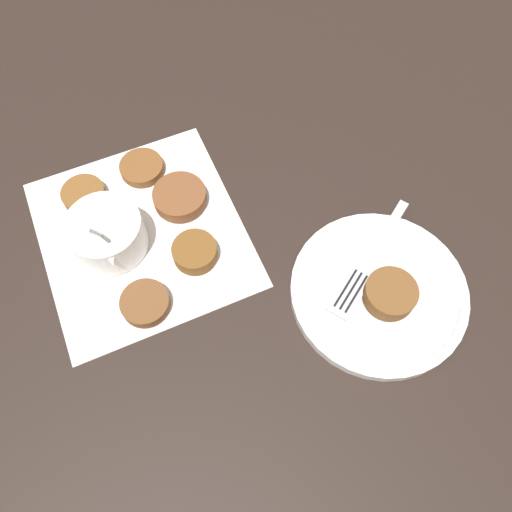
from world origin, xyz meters
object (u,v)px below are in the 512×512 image
at_px(sauce_bowl, 108,236).
at_px(fritter_on_plate, 390,294).
at_px(serving_plate, 379,291).
at_px(fork, 365,268).

distance_m(sauce_bowl, fritter_on_plate, 0.35).
distance_m(sauce_bowl, serving_plate, 0.34).
relative_size(fritter_on_plate, fork, 0.39).
bearing_deg(sauce_bowl, serving_plate, 58.38).
bearing_deg(fork, fritter_on_plate, 13.35).
bearing_deg(serving_plate, fork, -164.71).
relative_size(serving_plate, fork, 1.35).
xyz_separation_m(sauce_bowl, fork, (0.15, 0.28, -0.00)).
bearing_deg(serving_plate, sauce_bowl, -121.62).
bearing_deg(fritter_on_plate, sauce_bowl, -123.40).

